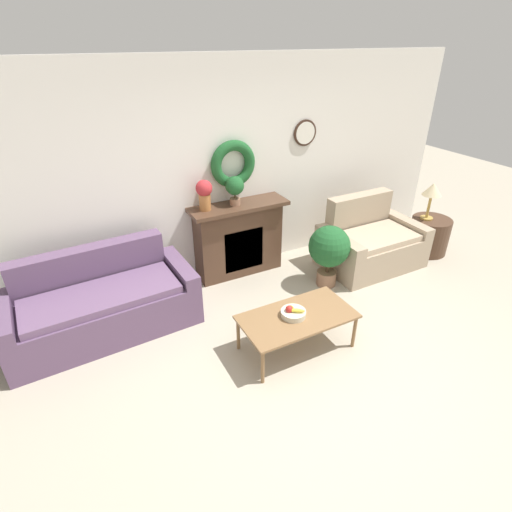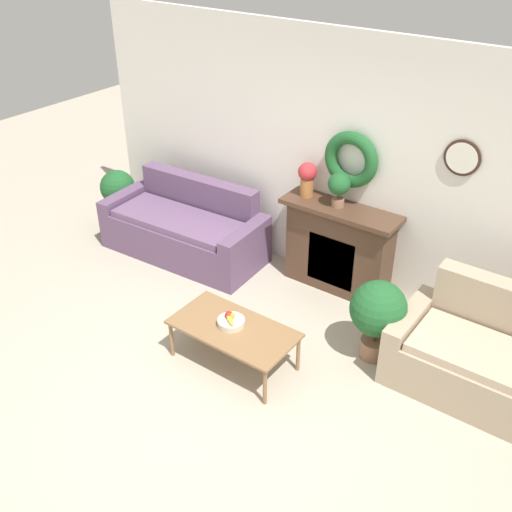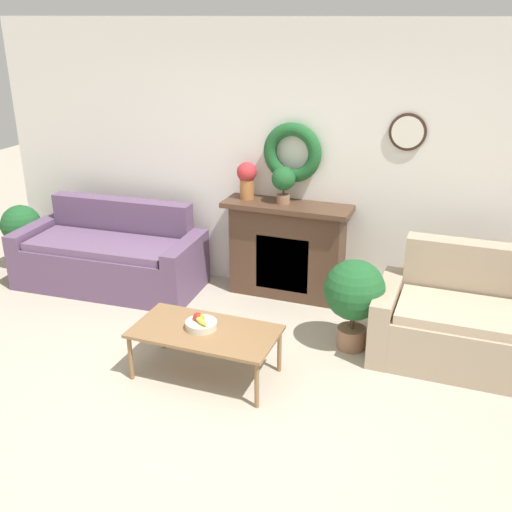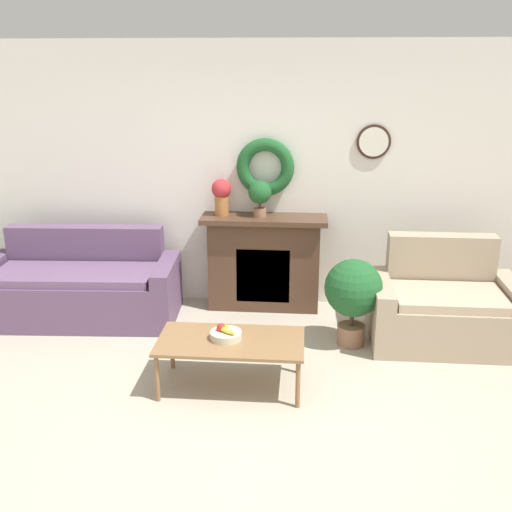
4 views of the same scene
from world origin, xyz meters
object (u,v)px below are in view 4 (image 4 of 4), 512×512
loveseat_right (444,308)px  potted_plant_on_mantel (260,194)px  potted_plant_floor_by_loveseat (353,292)px  fireplace (264,262)px  fruit_bowl (225,334)px  coffee_table (231,344)px  vase_on_mantel_left (222,194)px  couch_left (80,288)px

loveseat_right → potted_plant_on_mantel: bearing=160.1°
potted_plant_on_mantel → potted_plant_floor_by_loveseat: potted_plant_on_mantel is taller
fireplace → fruit_bowl: (-0.19, -1.64, -0.05)m
potted_plant_on_mantel → loveseat_right: bearing=-19.7°
potted_plant_floor_by_loveseat → fruit_bowl: bearing=-141.9°
fruit_bowl → potted_plant_on_mantel: bearing=85.0°
fireplace → potted_plant_on_mantel: potted_plant_on_mantel is taller
coffee_table → fireplace: bearing=85.1°
vase_on_mantel_left → potted_plant_floor_by_loveseat: bearing=-32.4°
vase_on_mantel_left → loveseat_right: bearing=-16.8°
couch_left → coffee_table: (1.69, -1.24, 0.06)m
fireplace → potted_plant_floor_by_loveseat: fireplace is taller
fireplace → potted_plant_floor_by_loveseat: size_ratio=1.56×
coffee_table → loveseat_right: bearing=28.6°
fruit_bowl → potted_plant_floor_by_loveseat: 1.33m
vase_on_mantel_left → fruit_bowl: bearing=-81.4°
potted_plant_floor_by_loveseat → coffee_table: bearing=-140.1°
coffee_table → vase_on_mantel_left: vase_on_mantel_left is taller
couch_left → coffee_table: couch_left is taller
loveseat_right → vase_on_mantel_left: size_ratio=3.61×
coffee_table → potted_plant_on_mantel: size_ratio=3.14×
couch_left → potted_plant_on_mantel: potted_plant_on_mantel is taller
vase_on_mantel_left → potted_plant_floor_by_loveseat: vase_on_mantel_left is taller
fireplace → vase_on_mantel_left: bearing=179.3°
potted_plant_on_mantel → fireplace: bearing=17.9°
fireplace → fruit_bowl: bearing=-96.5°
loveseat_right → potted_plant_floor_by_loveseat: (-0.85, -0.17, 0.20)m
fireplace → vase_on_mantel_left: size_ratio=3.41×
loveseat_right → fireplace: bearing=159.2°
coffee_table → fruit_bowl: size_ratio=4.58×
couch_left → loveseat_right: 3.55m
coffee_table → potted_plant_floor_by_loveseat: potted_plant_floor_by_loveseat is taller
fruit_bowl → fireplace: bearing=83.5°
coffee_table → potted_plant_floor_by_loveseat: bearing=39.9°
potted_plant_on_mantel → coffee_table: bearing=-93.4°
coffee_table → vase_on_mantel_left: (-0.29, 1.66, 0.83)m
fireplace → potted_plant_floor_by_loveseat: bearing=-43.5°
coffee_table → potted_plant_floor_by_loveseat: size_ratio=1.41×
couch_left → fruit_bowl: bearing=-39.8°
loveseat_right → coffee_table: size_ratio=1.17×
coffee_table → fruit_bowl: (-0.04, 0.02, 0.07)m
loveseat_right → potted_plant_on_mantel: size_ratio=3.68×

